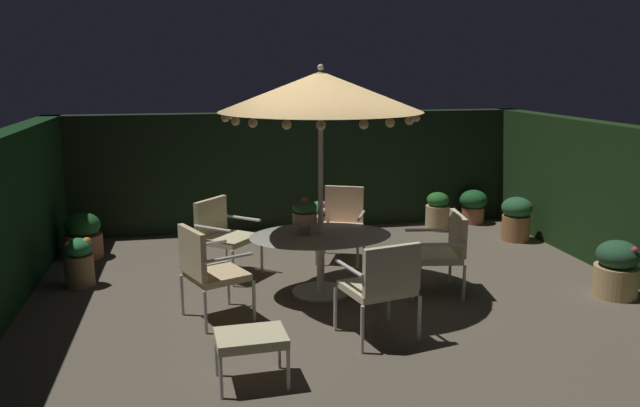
{
  "coord_description": "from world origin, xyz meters",
  "views": [
    {
      "loc": [
        -1.58,
        -6.82,
        2.58
      ],
      "look_at": [
        -0.21,
        0.02,
        1.06
      ],
      "focal_mm": 35.5,
      "sensor_mm": 36.0,
      "label": 1
    }
  ],
  "objects": [
    {
      "name": "ground_plane",
      "position": [
        0.0,
        0.0,
        -0.01
      ],
      "size": [
        7.6,
        6.57,
        0.02
      ],
      "primitive_type": "cube",
      "color": "brown"
    },
    {
      "name": "hedge_backdrop_rear",
      "position": [
        0.0,
        3.14,
        0.93
      ],
      "size": [
        7.6,
        0.3,
        1.86
      ],
      "primitive_type": "cube",
      "color": "black",
      "rests_on": "ground_plane"
    },
    {
      "name": "hedge_backdrop_right",
      "position": [
        3.65,
        0.0,
        0.93
      ],
      "size": [
        0.3,
        6.57,
        1.86
      ],
      "primitive_type": "cube",
      "color": "black",
      "rests_on": "ground_plane"
    },
    {
      "name": "patio_dining_table",
      "position": [
        -0.21,
        -0.02,
        0.55
      ],
      "size": [
        1.63,
        1.19,
        0.71
      ],
      "color": "beige",
      "rests_on": "ground_plane"
    },
    {
      "name": "patio_umbrella",
      "position": [
        -0.21,
        -0.02,
        2.3
      ],
      "size": [
        2.24,
        2.24,
        2.6
      ],
      "color": "beige",
      "rests_on": "ground_plane"
    },
    {
      "name": "centerpiece_planter",
      "position": [
        -0.39,
        0.04,
        0.96
      ],
      "size": [
        0.28,
        0.28,
        0.42
      ],
      "color": "tan",
      "rests_on": "patio_dining_table"
    },
    {
      "name": "patio_chair_north",
      "position": [
        0.34,
        1.28,
        0.54
      ],
      "size": [
        0.77,
        0.78,
        0.97
      ],
      "color": "beige",
      "rests_on": "ground_plane"
    },
    {
      "name": "patio_chair_northeast",
      "position": [
        -1.29,
        0.89,
        0.57
      ],
      "size": [
        0.86,
        0.87,
        0.96
      ],
      "color": "beige",
      "rests_on": "ground_plane"
    },
    {
      "name": "patio_chair_east",
      "position": [
        -1.5,
        -0.57,
        0.58
      ],
      "size": [
        0.76,
        0.78,
        1.0
      ],
      "color": "beige",
      "rests_on": "ground_plane"
    },
    {
      "name": "patio_chair_southeast",
      "position": [
        0.11,
        -1.38,
        0.59
      ],
      "size": [
        0.76,
        0.72,
        0.98
      ],
      "color": "silver",
      "rests_on": "ground_plane"
    },
    {
      "name": "patio_chair_south",
      "position": [
        1.17,
        -0.23,
        0.54
      ],
      "size": [
        0.7,
        0.74,
        0.93
      ],
      "color": "beige",
      "rests_on": "ground_plane"
    },
    {
      "name": "ottoman_footrest",
      "position": [
        -1.19,
        -1.98,
        0.38
      ],
      "size": [
        0.6,
        0.46,
        0.44
      ],
      "color": "beige",
      "rests_on": "ground_plane"
    },
    {
      "name": "potted_plant_right_far",
      "position": [
        -2.99,
        0.79,
        0.3
      ],
      "size": [
        0.34,
        0.34,
        0.59
      ],
      "color": "olive",
      "rests_on": "ground_plane"
    },
    {
      "name": "potted_plant_back_center",
      "position": [
        2.95,
        2.8,
        0.31
      ],
      "size": [
        0.47,
        0.47,
        0.56
      ],
      "color": "#A86145",
      "rests_on": "ground_plane"
    },
    {
      "name": "potted_plant_right_near",
      "position": [
        0.29,
        2.51,
        0.28
      ],
      "size": [
        0.36,
        0.36,
        0.56
      ],
      "color": "tan",
      "rests_on": "ground_plane"
    },
    {
      "name": "potted_plant_front_corner",
      "position": [
        2.2,
        2.49,
        0.3
      ],
      "size": [
        0.38,
        0.38,
        0.61
      ],
      "color": "tan",
      "rests_on": "ground_plane"
    },
    {
      "name": "potted_plant_left_far",
      "position": [
        3.13,
        1.66,
        0.35
      ],
      "size": [
        0.45,
        0.46,
        0.66
      ],
      "color": "#A1693F",
      "rests_on": "ground_plane"
    },
    {
      "name": "potted_plant_back_left",
      "position": [
        3.07,
        -0.76,
        0.33
      ],
      "size": [
        0.49,
        0.49,
        0.65
      ],
      "color": "tan",
      "rests_on": "ground_plane"
    },
    {
      "name": "potted_plant_left_near",
      "position": [
        -3.12,
        1.99,
        0.31
      ],
      "size": [
        0.51,
        0.51,
        0.63
      ],
      "color": "#A1614A",
      "rests_on": "ground_plane"
    }
  ]
}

